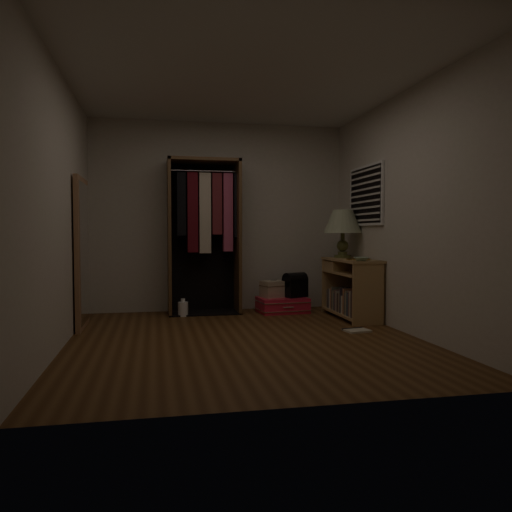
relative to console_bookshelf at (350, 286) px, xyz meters
name	(u,v)px	position (x,y,z in m)	size (l,w,h in m)	color
ground	(246,339)	(-1.54, -1.04, -0.40)	(4.00, 4.00, 0.00)	#523117
room_walls	(252,191)	(-1.46, -1.00, 1.10)	(3.52, 4.02, 2.60)	beige
console_bookshelf	(350,286)	(0.00, 0.00, 0.00)	(0.42, 1.12, 0.75)	tan
open_wardrobe	(205,224)	(-1.77, 0.73, 0.80)	(0.98, 0.50, 2.05)	brown
floor_mirror	(82,253)	(-3.24, -0.04, 0.45)	(0.06, 0.80, 1.70)	#A3724F
pink_suitcase	(282,305)	(-0.74, 0.56, -0.29)	(0.70, 0.53, 0.20)	red
train_case	(274,289)	(-0.85, 0.61, -0.08)	(0.39, 0.33, 0.24)	#BEAD91
black_bag	(295,284)	(-0.56, 0.58, -0.02)	(0.36, 0.31, 0.34)	black
table_lamp	(343,223)	(0.00, 0.26, 0.82)	(0.59, 0.59, 0.63)	#484E25
brass_tray	(358,259)	(0.00, -0.26, 0.36)	(0.34, 0.34, 0.02)	#A4803F
ceramic_bowl	(361,259)	(-0.05, -0.46, 0.37)	(0.16, 0.16, 0.04)	#A2C3A4
white_jug	(183,309)	(-2.08, 0.50, -0.30)	(0.16, 0.16, 0.23)	white
floor_book	(356,330)	(-0.27, -0.87, -0.39)	(0.29, 0.25, 0.02)	beige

